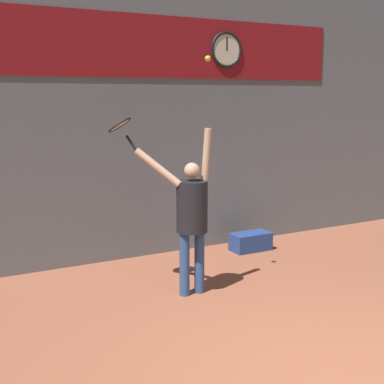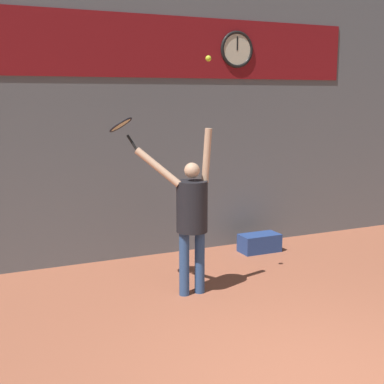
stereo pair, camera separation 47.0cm
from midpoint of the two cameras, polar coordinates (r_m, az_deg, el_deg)
name	(u,v)px [view 2 (the right image)]	position (r m, az deg, el deg)	size (l,w,h in m)	color
back_wall	(151,98)	(8.39, -2.77, 9.97)	(18.00, 0.10, 5.00)	slate
sponsor_banner	(152,46)	(8.37, -2.66, 15.28)	(7.02, 0.02, 0.93)	maroon
scoreboard_clock	(237,49)	(8.99, 6.36, 14.88)	(0.59, 0.05, 0.59)	beige
tennis_player	(191,212)	(6.76, 1.92, -2.18)	(0.93, 0.60, 2.14)	#2D4C7F
tennis_racket	(122,126)	(6.75, -5.53, 7.00)	(0.43, 0.44, 0.42)	black
tennis_ball	(208,58)	(6.70, 3.84, 14.03)	(0.07, 0.07, 0.07)	#CCDB2D
equipment_bag	(259,243)	(8.93, 8.72, -5.40)	(0.66, 0.35, 0.29)	navy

